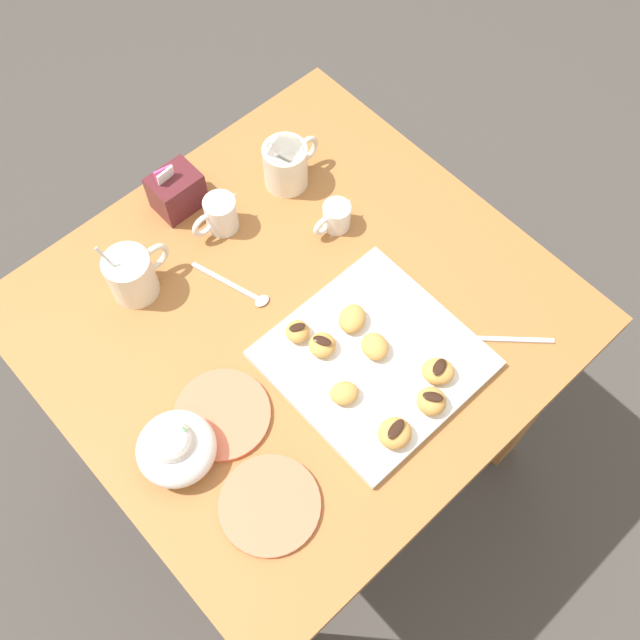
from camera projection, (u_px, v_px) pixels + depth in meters
ground_plane at (304, 444)px, 1.97m from camera, size 8.00×8.00×0.00m
dining_table at (298, 349)px, 1.44m from camera, size 0.86×0.82×0.75m
pastry_plate_square at (374, 359)px, 1.25m from camera, size 0.31×0.31×0.02m
coffee_mug_cream_left at (132, 274)px, 1.28m from camera, size 0.12×0.08×0.14m
coffee_mug_cream_right at (286, 164)px, 1.39m from camera, size 0.12×0.08×0.14m
cream_pitcher_white at (220, 213)px, 1.35m from camera, size 0.10×0.06×0.07m
sugar_caddy at (176, 191)px, 1.38m from camera, size 0.09×0.07×0.11m
ice_cream_bowl at (176, 447)px, 1.15m from camera, size 0.13×0.13×0.09m
chocolate_sauce_pitcher at (336, 216)px, 1.36m from camera, size 0.09×0.05×0.06m
saucer_coral_left at (222, 414)px, 1.21m from camera, size 0.16×0.16×0.01m
saucer_coral_right at (270, 505)px, 1.14m from camera, size 0.16×0.16×0.01m
loose_spoon_near_saucer at (239, 289)px, 1.32m from camera, size 0.06×0.15×0.01m
loose_spoon_by_plate at (495, 339)px, 1.28m from camera, size 0.12×0.12×0.01m
beignet_0 at (395, 433)px, 1.17m from camera, size 0.06×0.06×0.04m
chocolate_drizzle_0 at (396, 429)px, 1.15m from camera, size 0.04×0.02×0.00m
beignet_1 at (352, 319)px, 1.26m from camera, size 0.07×0.06×0.03m
beignet_2 at (375, 346)px, 1.24m from camera, size 0.06×0.06×0.03m
beignet_3 at (438, 371)px, 1.22m from camera, size 0.07×0.07×0.03m
chocolate_drizzle_3 at (440, 367)px, 1.20m from camera, size 0.04×0.03×0.00m
beignet_4 at (322, 345)px, 1.24m from camera, size 0.06×0.06×0.03m
chocolate_drizzle_4 at (322, 341)px, 1.23m from camera, size 0.03×0.04×0.00m
beignet_5 at (344, 393)px, 1.20m from camera, size 0.06×0.06×0.03m
beignet_6 at (297, 331)px, 1.25m from camera, size 0.06×0.06×0.03m
chocolate_drizzle_6 at (297, 327)px, 1.24m from camera, size 0.03×0.03×0.00m
beignet_7 at (431, 401)px, 1.19m from camera, size 0.07×0.07×0.04m
chocolate_drizzle_7 at (433, 397)px, 1.17m from camera, size 0.03×0.04×0.00m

